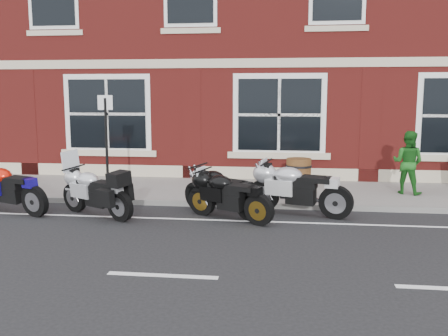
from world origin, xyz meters
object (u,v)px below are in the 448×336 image
at_px(moto_naked_black, 222,190).
at_px(pedestrian_right, 408,162).
at_px(parking_sign, 106,139).
at_px(moto_sport_silver, 297,187).
at_px(moto_sport_red, 10,187).
at_px(barrel_planter, 299,173).
at_px(moto_sport_black, 228,194).
at_px(moto_touring_silver, 95,190).

relative_size(moto_naked_black, pedestrian_right, 1.18).
xyz_separation_m(moto_naked_black, parking_sign, (-2.88, 1.01, 0.96)).
bearing_deg(moto_sport_silver, pedestrian_right, -35.34).
xyz_separation_m(moto_sport_red, pedestrian_right, (8.89, 2.58, 0.33)).
bearing_deg(barrel_planter, moto_sport_black, -114.93).
relative_size(moto_sport_silver, parking_sign, 0.93).
relative_size(moto_touring_silver, moto_sport_red, 0.90).
xyz_separation_m(moto_sport_black, moto_naked_black, (-0.19, 0.41, 0.01)).
relative_size(moto_sport_red, pedestrian_right, 1.34).
xyz_separation_m(moto_sport_red, barrel_planter, (6.26, 3.15, -0.06)).
bearing_deg(parking_sign, moto_touring_silver, -96.85).
bearing_deg(moto_sport_red, moto_sport_silver, -63.57).
xyz_separation_m(moto_sport_silver, moto_naked_black, (-1.58, -0.20, -0.05)).
height_order(moto_sport_black, pedestrian_right, pedestrian_right).
xyz_separation_m(moto_touring_silver, moto_sport_black, (2.82, 0.01, -0.02)).
height_order(moto_touring_silver, parking_sign, parking_sign).
bearing_deg(moto_sport_silver, moto_sport_red, 113.09).
relative_size(moto_sport_black, pedestrian_right, 1.21).
height_order(moto_sport_silver, moto_naked_black, moto_sport_silver).
bearing_deg(moto_naked_black, moto_sport_silver, -49.11).
bearing_deg(moto_sport_black, moto_sport_silver, -37.66).
distance_m(moto_naked_black, pedestrian_right, 4.86).
height_order(moto_sport_black, barrel_planter, moto_sport_black).
bearing_deg(moto_touring_silver, pedestrian_right, -40.30).
bearing_deg(moto_sport_red, moto_naked_black, -64.30).
distance_m(barrel_planter, parking_sign, 5.00).
bearing_deg(parking_sign, moto_sport_black, -41.65).
distance_m(moto_naked_black, barrel_planter, 3.26).
height_order(moto_touring_silver, pedestrian_right, pedestrian_right).
xyz_separation_m(moto_sport_silver, barrel_planter, (0.10, 2.59, -0.10)).
distance_m(moto_touring_silver, moto_sport_black, 2.82).
height_order(moto_touring_silver, moto_sport_silver, moto_touring_silver).
bearing_deg(moto_sport_black, pedestrian_right, -28.59).
height_order(moto_naked_black, parking_sign, parking_sign).
relative_size(moto_touring_silver, moto_naked_black, 1.03).
height_order(moto_sport_red, barrel_planter, moto_sport_red).
relative_size(pedestrian_right, parking_sign, 0.64).
height_order(moto_touring_silver, moto_naked_black, moto_touring_silver).
bearing_deg(barrel_planter, moto_sport_red, -153.32).
bearing_deg(pedestrian_right, parking_sign, 39.43).
bearing_deg(moto_naked_black, barrel_planter, 2.63).
distance_m(moto_sport_silver, parking_sign, 4.63).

